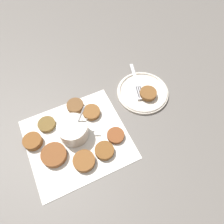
% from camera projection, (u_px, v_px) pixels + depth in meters
% --- Properties ---
extents(ground_plane, '(4.00, 4.00, 0.00)m').
position_uv_depth(ground_plane, '(86.00, 143.00, 0.71)').
color(ground_plane, '#605B56').
extents(napkin, '(0.36, 0.34, 0.00)m').
position_uv_depth(napkin, '(77.00, 139.00, 0.72)').
color(napkin, silver).
rests_on(napkin, ground_plane).
extents(sauce_bowl, '(0.11, 0.10, 0.12)m').
position_uv_depth(sauce_bowl, '(74.00, 131.00, 0.70)').
color(sauce_bowl, silver).
rests_on(sauce_bowl, napkin).
extents(fritter_0, '(0.07, 0.07, 0.02)m').
position_uv_depth(fritter_0, '(84.00, 161.00, 0.67)').
color(fritter_0, brown).
rests_on(fritter_0, napkin).
extents(fritter_1, '(0.06, 0.06, 0.02)m').
position_uv_depth(fritter_1, '(33.00, 141.00, 0.70)').
color(fritter_1, brown).
rests_on(fritter_1, napkin).
extents(fritter_2, '(0.06, 0.06, 0.01)m').
position_uv_depth(fritter_2, '(47.00, 124.00, 0.74)').
color(fritter_2, brown).
rests_on(fritter_2, napkin).
extents(fritter_3, '(0.06, 0.06, 0.01)m').
position_uv_depth(fritter_3, '(116.00, 135.00, 0.71)').
color(fritter_3, brown).
rests_on(fritter_3, napkin).
extents(fritter_4, '(0.06, 0.06, 0.02)m').
position_uv_depth(fritter_4, '(91.00, 112.00, 0.76)').
color(fritter_4, brown).
rests_on(fritter_4, napkin).
extents(fritter_5, '(0.06, 0.06, 0.02)m').
position_uv_depth(fritter_5, '(104.00, 151.00, 0.69)').
color(fritter_5, brown).
rests_on(fritter_5, napkin).
extents(fritter_6, '(0.08, 0.08, 0.02)m').
position_uv_depth(fritter_6, '(54.00, 155.00, 0.68)').
color(fritter_6, brown).
rests_on(fritter_6, napkin).
extents(fritter_7, '(0.06, 0.06, 0.02)m').
position_uv_depth(fritter_7, '(75.00, 106.00, 0.77)').
color(fritter_7, brown).
rests_on(fritter_7, napkin).
extents(serving_plate, '(0.19, 0.19, 0.02)m').
position_uv_depth(serving_plate, '(143.00, 92.00, 0.81)').
color(serving_plate, silver).
rests_on(serving_plate, ground_plane).
extents(fritter_on_plate, '(0.06, 0.06, 0.02)m').
position_uv_depth(fritter_on_plate, '(148.00, 93.00, 0.78)').
color(fritter_on_plate, brown).
rests_on(fritter_on_plate, serving_plate).
extents(fork, '(0.09, 0.16, 0.00)m').
position_uv_depth(fork, '(137.00, 85.00, 0.81)').
color(fork, silver).
rests_on(fork, serving_plate).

